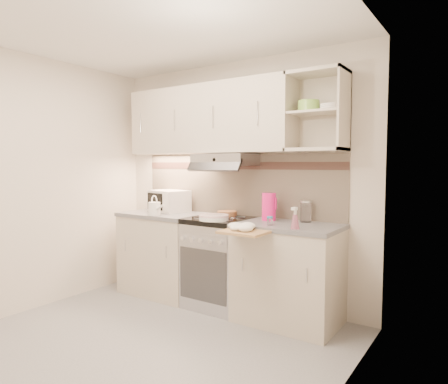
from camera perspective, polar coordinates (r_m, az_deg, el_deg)
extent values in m
plane|color=gray|center=(3.44, -11.75, -20.76)|extent=(3.00, 3.00, 0.00)
cube|color=beige|center=(4.22, 1.73, 1.47)|extent=(3.00, 0.04, 2.50)
cube|color=beige|center=(4.34, -25.97, 1.14)|extent=(0.04, 2.80, 2.50)
cube|color=beige|center=(2.30, 14.82, -0.77)|extent=(0.04, 2.80, 2.50)
cube|color=white|center=(3.30, -12.41, 22.70)|extent=(3.00, 2.80, 0.04)
cube|color=#C6B299|center=(4.22, 1.67, 1.06)|extent=(2.40, 0.02, 0.64)
cube|color=#3E2721|center=(4.21, 1.61, 3.78)|extent=(2.40, 0.01, 0.08)
cube|color=beige|center=(4.25, -2.40, 10.27)|extent=(1.90, 0.34, 0.70)
cube|color=beige|center=(3.67, 13.17, 11.16)|extent=(0.50, 0.34, 0.70)
cylinder|color=#81BB47|center=(3.71, 12.00, 11.89)|extent=(0.19, 0.19, 0.10)
cylinder|color=white|center=(3.63, 14.98, 11.65)|extent=(0.18, 0.18, 0.06)
cube|color=#B7B7BC|center=(4.05, 0.22, 4.62)|extent=(0.60, 0.40, 0.12)
cube|color=beige|center=(4.55, -8.47, -8.82)|extent=(0.90, 0.60, 0.86)
cube|color=slate|center=(4.47, -8.53, -3.19)|extent=(0.92, 0.62, 0.04)
cube|color=beige|center=(3.74, 9.15, -11.68)|extent=(0.90, 0.60, 0.86)
cube|color=slate|center=(3.64, 9.23, -4.84)|extent=(0.92, 0.62, 0.04)
cube|color=#B7B7BC|center=(4.10, -0.57, -10.29)|extent=(0.60, 0.58, 0.85)
cube|color=black|center=(4.01, -0.58, -4.05)|extent=(0.60, 0.60, 0.05)
cube|color=silver|center=(4.57, -7.86, -1.26)|extent=(0.48, 0.39, 0.24)
cube|color=black|center=(4.45, -9.21, -1.41)|extent=(0.27, 0.07, 0.19)
cylinder|color=white|center=(4.26, -9.92, -2.36)|extent=(0.13, 0.13, 0.14)
cone|color=white|center=(4.18, -9.23, -2.22)|extent=(0.18, 0.08, 0.11)
torus|color=white|center=(4.25, -9.93, -1.19)|extent=(0.11, 0.04, 0.11)
cylinder|color=white|center=(3.83, -1.46, -3.92)|extent=(0.28, 0.28, 0.02)
cylinder|color=white|center=(3.83, -1.46, -3.65)|extent=(0.28, 0.28, 0.02)
cylinder|color=white|center=(3.82, -1.46, -3.38)|extent=(0.28, 0.28, 0.02)
cube|color=silver|center=(3.82, -1.46, -3.21)|extent=(0.18, 0.09, 0.01)
cylinder|color=#9B6E41|center=(4.15, 0.43, -3.08)|extent=(0.20, 0.20, 0.05)
cylinder|color=#F21777|center=(3.82, 6.43, -2.09)|extent=(0.13, 0.13, 0.27)
cube|color=#F21777|center=(3.80, 7.40, -1.63)|extent=(0.02, 0.04, 0.11)
cylinder|color=silver|center=(3.78, 11.59, -2.85)|extent=(0.10, 0.10, 0.18)
cylinder|color=#B7B7BC|center=(3.77, 11.61, -1.34)|extent=(0.11, 0.11, 0.02)
cylinder|color=silver|center=(3.55, 6.56, -4.21)|extent=(0.05, 0.05, 0.06)
cylinder|color=teal|center=(3.54, 6.56, -3.60)|extent=(0.05, 0.05, 0.02)
cone|color=pink|center=(3.37, 10.13, -4.20)|extent=(0.07, 0.07, 0.12)
cube|color=#A56B4C|center=(3.37, 3.09, -5.68)|extent=(0.38, 0.35, 0.02)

